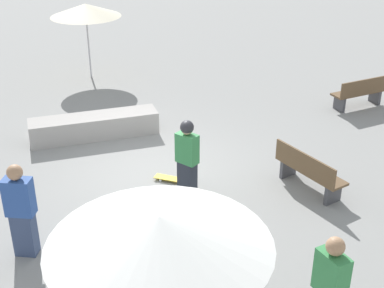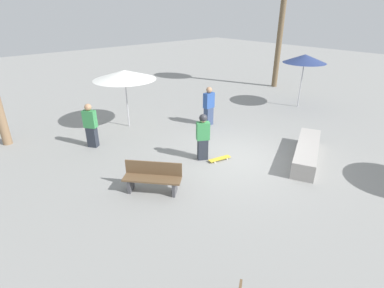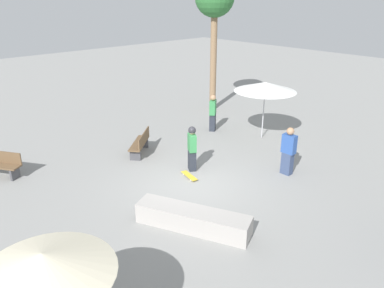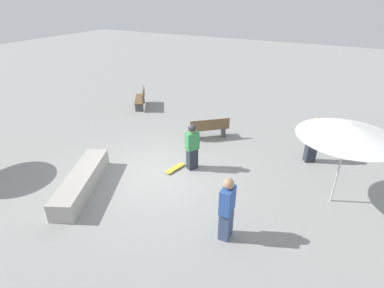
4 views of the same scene
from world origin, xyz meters
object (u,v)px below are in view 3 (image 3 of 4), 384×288
object	(u,v)px
shade_umbrella_white	(265,87)
palm_tree_right	(215,2)
concrete_ledge	(193,219)
bench_near	(141,143)
shade_umbrella_cream	(43,264)
skateboard	(189,176)
bystander_far	(288,151)
skater_main	(192,147)
bystander_watching	(213,113)

from	to	relation	value
shade_umbrella_white	palm_tree_right	world-z (taller)	palm_tree_right
concrete_ledge	bench_near	world-z (taller)	bench_near
shade_umbrella_white	shade_umbrella_cream	bearing A→B (deg)	-158.76
skateboard	bench_near	size ratio (longest dim) A/B	0.55
concrete_ledge	bystander_far	xyz separation A→B (m)	(4.52, 0.17, 0.56)
skater_main	shade_umbrella_white	bearing A→B (deg)	124.65
shade_umbrella_white	bench_near	bearing A→B (deg)	156.51
skateboard	bench_near	xyz separation A→B (m)	(-0.02, 2.72, 0.37)
skater_main	bystander_far	distance (m)	3.23
bystander_watching	bystander_far	xyz separation A→B (m)	(-1.23, -4.73, 0.02)
skateboard	bystander_watching	world-z (taller)	bystander_watching
skater_main	bystander_watching	xyz separation A→B (m)	(3.40, 2.33, -0.05)
skater_main	shade_umbrella_white	distance (m)	4.52
concrete_ledge	bench_near	bearing A→B (deg)	69.25
shade_umbrella_cream	concrete_ledge	bearing A→B (deg)	18.03
shade_umbrella_white	palm_tree_right	size ratio (longest dim) A/B	0.39
shade_umbrella_white	bystander_watching	xyz separation A→B (m)	(-0.91, 2.05, -1.39)
skateboard	shade_umbrella_cream	bearing A→B (deg)	-47.01
skateboard	skater_main	bearing A→B (deg)	140.64
bench_near	bystander_far	world-z (taller)	bystander_far
skater_main	palm_tree_right	world-z (taller)	palm_tree_right
skater_main	skateboard	size ratio (longest dim) A/B	1.94
concrete_ledge	shade_umbrella_cream	distance (m)	4.83
skateboard	shade_umbrella_white	distance (m)	5.26
skateboard	shade_umbrella_cream	size ratio (longest dim) A/B	0.36
bystander_watching	bystander_far	size ratio (longest dim) A/B	0.98
shade_umbrella_cream	bystander_watching	bearing A→B (deg)	32.15
palm_tree_right	bench_near	bearing A→B (deg)	-159.92
skateboard	bench_near	bearing A→B (deg)	-166.87
skater_main	bystander_watching	distance (m)	4.12
shade_umbrella_cream	shade_umbrella_white	size ratio (longest dim) A/B	0.90
skater_main	bystander_far	size ratio (longest dim) A/B	0.96
skater_main	bystander_far	world-z (taller)	bystander_far
concrete_ledge	shade_umbrella_white	world-z (taller)	shade_umbrella_white
skateboard	concrete_ledge	bearing A→B (deg)	-27.89
skateboard	bystander_watching	size ratio (longest dim) A/B	0.51
shade_umbrella_cream	bystander_watching	xyz separation A→B (m)	(10.00, 6.29, -1.28)
shade_umbrella_white	palm_tree_right	xyz separation A→B (m)	(1.46, 4.36, 3.13)
skateboard	bystander_far	world-z (taller)	bystander_far
bench_near	bystander_far	bearing A→B (deg)	-101.62
shade_umbrella_cream	palm_tree_right	bearing A→B (deg)	34.83
skateboard	concrete_ledge	xyz separation A→B (m)	(-1.89, -2.22, 0.22)
skateboard	bystander_far	bearing A→B (deg)	64.73
skater_main	skateboard	xyz separation A→B (m)	(-0.46, -0.36, -0.80)
palm_tree_right	concrete_ledge	bearing A→B (deg)	-138.34
skater_main	palm_tree_right	xyz separation A→B (m)	(5.76, 4.64, 4.47)
shade_umbrella_cream	palm_tree_right	size ratio (longest dim) A/B	0.35
palm_tree_right	bystander_watching	world-z (taller)	palm_tree_right
concrete_ledge	bystander_watching	bearing A→B (deg)	40.46
palm_tree_right	bystander_far	world-z (taller)	palm_tree_right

